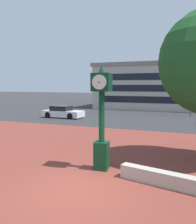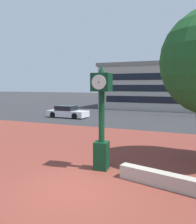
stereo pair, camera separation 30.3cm
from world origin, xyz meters
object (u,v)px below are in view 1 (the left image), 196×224
object	(u,v)px
civic_building	(191,86)
car_street_near	(63,112)
street_clock	(102,117)
street_lamp_post	(192,75)

from	to	relation	value
civic_building	car_street_near	bearing A→B (deg)	-125.06
street_clock	car_street_near	xyz separation A→B (m)	(-9.72, 13.61, -1.63)
car_street_near	civic_building	xyz separation A→B (m)	(12.54, 17.87, 2.78)
car_street_near	civic_building	size ratio (longest dim) A/B	0.16
street_clock	street_lamp_post	size ratio (longest dim) A/B	0.56
car_street_near	street_lamp_post	xyz separation A→B (m)	(12.77, 6.02, 3.99)
street_clock	civic_building	distance (m)	31.62
civic_building	street_clock	bearing A→B (deg)	-95.12
street_clock	civic_building	world-z (taller)	civic_building
car_street_near	civic_building	distance (m)	22.00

